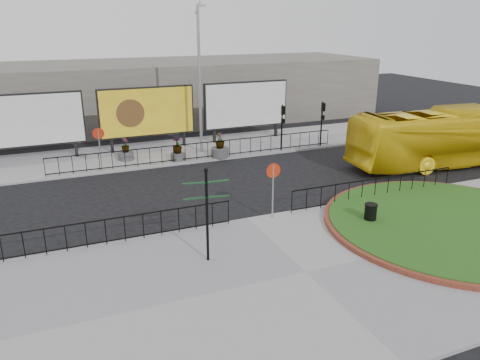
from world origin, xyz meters
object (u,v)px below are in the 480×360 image
lamp_post (200,78)px  bus (448,137)px  planter_b (177,151)px  planter_a (126,152)px  litter_bin (370,214)px  billboard_mid (147,112)px  fingerpost_sign (207,206)px  planter_c (220,148)px

lamp_post → bus: size_ratio=0.76×
planter_b → planter_a: bearing=155.4°
litter_bin → bus: bearing=29.9°
litter_bin → planter_b: size_ratio=0.61×
litter_bin → planter_a: (-7.86, 13.57, 0.03)m
billboard_mid → lamp_post: (3.01, -1.97, 2.23)m
fingerpost_sign → planter_b: bearing=91.5°
bus → planter_c: 13.65m
bus → planter_c: bearing=67.2°
billboard_mid → fingerpost_sign: size_ratio=1.79×
litter_bin → bus: 11.26m
fingerpost_sign → litter_bin: size_ratio=3.86×
bus → planter_c: bus is taller
lamp_post → planter_b: size_ratio=6.32×
planter_b → planter_c: bearing=-5.9°
billboard_mid → lamp_post: 4.23m
litter_bin → planter_c: bearing=100.9°
lamp_post → planter_b: (-1.97, -1.32, -4.13)m
billboard_mid → litter_bin: (6.00, -15.54, -2.03)m
planter_a → planter_c: planter_c is taller
planter_b → planter_c: 2.67m
billboard_mid → bus: (15.72, -9.96, -0.90)m
billboard_mid → litter_bin: billboard_mid is taller
bus → planter_c: (-12.02, 6.39, -1.02)m
fingerpost_sign → litter_bin: 7.49m
bus → planter_c: size_ratio=7.54×
billboard_mid → lamp_post: lamp_post is taller
planter_c → lamp_post: bearing=113.4°
lamp_post → planter_c: bearing=-66.6°
litter_bin → planter_c: (-2.30, 11.97, 0.11)m
billboard_mid → litter_bin: size_ratio=6.90×
billboard_mid → litter_bin: 16.78m
planter_b → planter_c: planter_c is taller
billboard_mid → planter_c: billboard_mid is taller
fingerpost_sign → planter_c: 13.37m
billboard_mid → planter_a: bearing=-133.3°
bus → planter_a: bus is taller
planter_a → billboard_mid: bearing=46.7°
litter_bin → planter_b: (-4.96, 12.25, 0.12)m
planter_a → planter_b: size_ratio=0.95×
planter_a → planter_c: bearing=-16.1°
bus → planter_a: 19.34m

